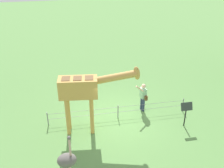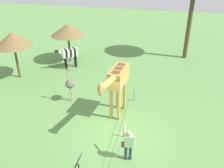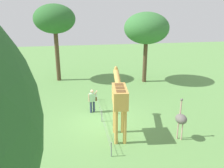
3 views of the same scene
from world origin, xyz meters
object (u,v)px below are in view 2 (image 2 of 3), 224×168
giraffe (117,81)px  visitor (128,143)px  shade_hut_far (68,30)px  zebra (69,54)px  ostrich (70,84)px  info_sign (78,164)px  shade_hut_near (13,39)px

giraffe → visitor: size_ratio=2.17×
visitor → shade_hut_far: shade_hut_far is taller
visitor → shade_hut_far: size_ratio=0.53×
giraffe → zebra: bearing=-138.4°
giraffe → ostrich: 3.36m
giraffe → visitor: 3.54m
shade_hut_far → info_sign: size_ratio=2.38×
ostrich → shade_hut_far: size_ratio=0.72×
shade_hut_near → ostrich: bearing=65.6°
visitor → zebra: bearing=-144.8°
ostrich → shade_hut_near: size_ratio=0.67×
visitor → zebra: size_ratio=1.01×
giraffe → shade_hut_near: shade_hut_near is taller
zebra → ostrich: 4.94m
zebra → shade_hut_near: 4.19m
giraffe → info_sign: 4.92m
shade_hut_near → info_sign: size_ratio=2.55×
visitor → shade_hut_near: shade_hut_near is taller
giraffe → zebra: 7.48m
giraffe → ostrich: (-0.96, -3.05, -1.05)m
info_sign → ostrich: bearing=-156.0°
ostrich → shade_hut_far: bearing=-158.1°
visitor → ostrich: ostrich is taller
ostrich → shade_hut_far: (-5.85, -2.34, 1.49)m
zebra → shade_hut_far: bearing=-159.2°
zebra → shade_hut_near: (2.35, -3.02, 1.70)m
giraffe → shade_hut_far: size_ratio=1.16×
zebra → shade_hut_far: size_ratio=0.53×
giraffe → shade_hut_far: (-6.81, -5.39, 0.44)m
info_sign → giraffe: bearing=173.7°
ostrich → info_sign: bearing=24.0°
ostrich → shade_hut_near: shade_hut_near is taller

